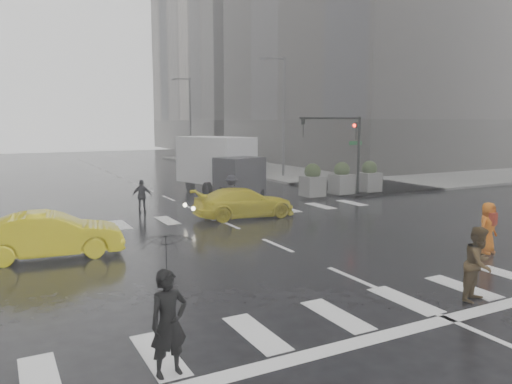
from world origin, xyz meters
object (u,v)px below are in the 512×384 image
pedestrian_orange (488,228)px  box_truck (222,165)px  taxi_mid (51,235)px  traffic_signal_pole (345,140)px  pedestrian_brown (479,264)px

pedestrian_orange → box_truck: size_ratio=0.26×
pedestrian_orange → taxi_mid: 13.87m
traffic_signal_pole → pedestrian_brown: traffic_signal_pole is taller
pedestrian_brown → box_truck: size_ratio=0.28×
traffic_signal_pole → pedestrian_orange: size_ratio=2.71×
pedestrian_brown → taxi_mid: pedestrian_brown is taller
traffic_signal_pole → pedestrian_brown: size_ratio=2.52×
pedestrian_orange → box_truck: 15.67m
pedestrian_brown → taxi_mid: (-8.53, 8.80, -0.18)m
pedestrian_orange → taxi_mid: pedestrian_orange is taller
taxi_mid → box_truck: 13.80m
box_truck → pedestrian_brown: bearing=-112.6°
traffic_signal_pole → taxi_mid: (-16.02, -6.01, -2.50)m
pedestrian_brown → pedestrian_orange: pedestrian_brown is taller
pedestrian_brown → box_truck: (1.48, 18.24, 0.89)m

